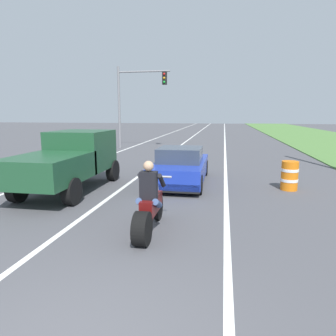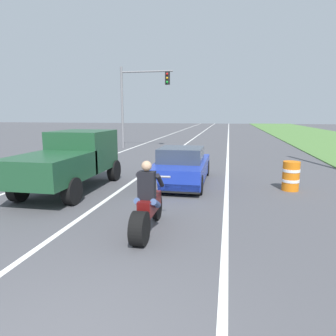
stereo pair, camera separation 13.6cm
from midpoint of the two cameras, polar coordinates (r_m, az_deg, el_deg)
name	(u,v)px [view 1 (the left image)]	position (r m, az deg, el deg)	size (l,w,h in m)	color
lane_stripe_left_solid	(129,148)	(23.77, -7.34, 3.69)	(0.14, 120.00, 0.01)	white
lane_stripe_right_solid	(225,150)	(22.67, 10.33, 3.30)	(0.14, 120.00, 0.01)	white
lane_stripe_centre_dashed	(176,149)	(22.95, 1.29, 3.54)	(0.14, 120.00, 0.01)	white
motorcycle_with_rider	(149,208)	(6.73, -4.13, -7.35)	(0.70, 2.21, 1.62)	black
sports_car_blue	(181,167)	(11.59, 2.01, 0.24)	(1.84, 4.30, 1.37)	#1E38B2
pickup_truck_left_lane_dark_green	(70,158)	(10.97, -18.04, 1.72)	(2.02, 4.80, 1.98)	#1E4C2D
traffic_light_mast_near	(134,95)	(23.54, -6.46, 13.27)	(3.96, 0.34, 6.00)	gray
construction_barrel_nearest	(290,176)	(11.34, 21.22, -1.30)	(0.58, 0.58, 1.00)	orange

